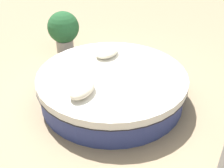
{
  "coord_description": "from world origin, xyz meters",
  "views": [
    {
      "loc": [
        -3.41,
        -1.49,
        2.7
      ],
      "look_at": [
        0.0,
        0.0,
        0.29
      ],
      "focal_mm": 44.76,
      "sensor_mm": 36.0,
      "label": 1
    }
  ],
  "objects_px": {
    "planter": "(64,30)",
    "throw_pillow_0": "(106,51)",
    "round_bed": "(112,86)",
    "throw_pillow_1": "(82,89)"
  },
  "relations": [
    {
      "from": "round_bed",
      "to": "throw_pillow_1",
      "type": "relative_size",
      "value": 4.73
    },
    {
      "from": "throw_pillow_0",
      "to": "round_bed",
      "type": "bearing_deg",
      "value": -147.71
    },
    {
      "from": "planter",
      "to": "throw_pillow_0",
      "type": "bearing_deg",
      "value": -115.97
    },
    {
      "from": "round_bed",
      "to": "throw_pillow_0",
      "type": "height_order",
      "value": "throw_pillow_0"
    },
    {
      "from": "round_bed",
      "to": "throw_pillow_1",
      "type": "distance_m",
      "value": 0.76
    },
    {
      "from": "throw_pillow_0",
      "to": "planter",
      "type": "xyz_separation_m",
      "value": [
        0.61,
        1.25,
        -0.03
      ]
    },
    {
      "from": "throw_pillow_0",
      "to": "planter",
      "type": "bearing_deg",
      "value": 64.03
    },
    {
      "from": "throw_pillow_1",
      "to": "round_bed",
      "type": "bearing_deg",
      "value": -12.93
    },
    {
      "from": "round_bed",
      "to": "throw_pillow_1",
      "type": "xyz_separation_m",
      "value": [
        -0.67,
        0.15,
        0.32
      ]
    },
    {
      "from": "throw_pillow_0",
      "to": "throw_pillow_1",
      "type": "height_order",
      "value": "throw_pillow_1"
    }
  ]
}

